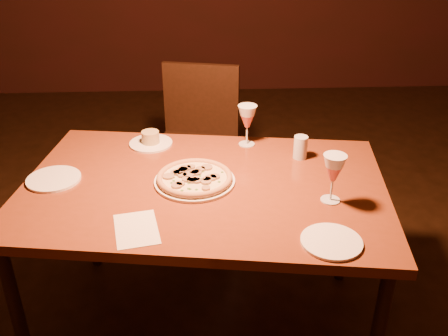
{
  "coord_description": "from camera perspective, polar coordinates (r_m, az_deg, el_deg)",
  "views": [
    {
      "loc": [
        0.23,
        -1.7,
        1.83
      ],
      "look_at": [
        0.32,
        0.13,
        0.84
      ],
      "focal_mm": 40.0,
      "sensor_mm": 36.0,
      "label": 1
    }
  ],
  "objects": [
    {
      "name": "menu_card",
      "position": [
        1.81,
        -9.98,
        -6.88
      ],
      "size": [
        0.19,
        0.24,
        0.0
      ],
      "primitive_type": "cube",
      "rotation": [
        0.0,
        0.0,
        0.2
      ],
      "color": "silver",
      "rests_on": "dining_table"
    },
    {
      "name": "chair_far",
      "position": [
        3.06,
        -3.08,
        3.45
      ],
      "size": [
        0.56,
        0.56,
        0.97
      ],
      "rotation": [
        0.0,
        0.0,
        -0.21
      ],
      "color": "black",
      "rests_on": "floor"
    },
    {
      "name": "wine_glass_right",
      "position": [
        1.94,
        12.32,
        -1.17
      ],
      "size": [
        0.09,
        0.09,
        0.2
      ],
      "primitive_type": null,
      "color": "#BF504F",
      "rests_on": "dining_table"
    },
    {
      "name": "dining_table",
      "position": [
        2.09,
        -2.3,
        -3.49
      ],
      "size": [
        1.61,
        1.16,
        0.8
      ],
      "rotation": [
        0.0,
        0.0,
        -0.14
      ],
      "color": "brown",
      "rests_on": "floor"
    },
    {
      "name": "ramekin_saucer",
      "position": [
        2.41,
        -8.38,
        3.16
      ],
      "size": [
        0.21,
        0.21,
        0.07
      ],
      "color": "white",
      "rests_on": "dining_table"
    },
    {
      "name": "water_tumbler",
      "position": [
        2.27,
        8.73,
        2.36
      ],
      "size": [
        0.06,
        0.06,
        0.1
      ],
      "primitive_type": "cylinder",
      "color": "silver",
      "rests_on": "dining_table"
    },
    {
      "name": "side_plate_near",
      "position": [
        1.76,
        12.17,
        -8.22
      ],
      "size": [
        0.21,
        0.21,
        0.01
      ],
      "primitive_type": "cylinder",
      "color": "white",
      "rests_on": "dining_table"
    },
    {
      "name": "pizza_plate",
      "position": [
        2.06,
        -3.38,
        -1.18
      ],
      "size": [
        0.33,
        0.33,
        0.04
      ],
      "color": "white",
      "rests_on": "dining_table"
    },
    {
      "name": "wine_glass_far",
      "position": [
        2.35,
        2.66,
        4.88
      ],
      "size": [
        0.09,
        0.09,
        0.2
      ],
      "primitive_type": null,
      "color": "#BF504F",
      "rests_on": "dining_table"
    },
    {
      "name": "side_plate_left",
      "position": [
        2.2,
        -18.89,
        -1.2
      ],
      "size": [
        0.22,
        0.22,
        0.01
      ],
      "primitive_type": "cylinder",
      "color": "white",
      "rests_on": "dining_table"
    }
  ]
}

